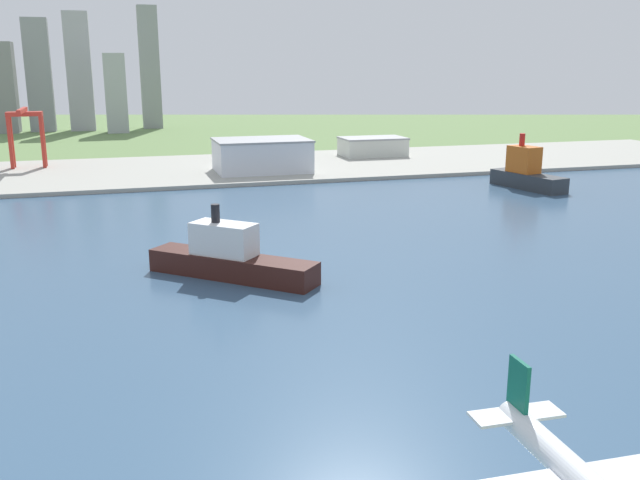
# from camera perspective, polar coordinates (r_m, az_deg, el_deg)

# --- Properties ---
(ground_plane) EXTENTS (2400.00, 2400.00, 0.00)m
(ground_plane) POSITION_cam_1_polar(r_m,az_deg,el_deg) (286.23, -8.27, 0.09)
(ground_plane) COLOR #607F48
(water_bay) EXTENTS (840.00, 360.00, 0.15)m
(water_bay) POSITION_cam_1_polar(r_m,az_deg,el_deg) (229.14, -6.05, -3.39)
(water_bay) COLOR #385675
(water_bay) RESTS_ON ground
(industrial_pier) EXTENTS (840.00, 140.00, 2.50)m
(industrial_pier) POSITION_cam_1_polar(r_m,az_deg,el_deg) (471.59, -11.72, 5.62)
(industrial_pier) COLOR #9F9F95
(industrial_pier) RESTS_ON ground
(cargo_ship) EXTENTS (52.29, 49.02, 24.43)m
(cargo_ship) POSITION_cam_1_polar(r_m,az_deg,el_deg) (231.96, -7.43, -1.48)
(cargo_ship) COLOR #381914
(cargo_ship) RESTS_ON water_bay
(container_barge) EXTENTS (23.14, 50.31, 30.93)m
(container_barge) POSITION_cam_1_polar(r_m,az_deg,el_deg) (416.54, 16.62, 5.28)
(container_barge) COLOR #2D3338
(container_barge) RESTS_ON water_bay
(port_crane_red) EXTENTS (22.25, 40.45, 39.56)m
(port_crane_red) POSITION_cam_1_polar(r_m,az_deg,el_deg) (500.78, -23.09, 8.67)
(port_crane_red) COLOR #B72D23
(port_crane_red) RESTS_ON industrial_pier
(warehouse_main) EXTENTS (59.84, 42.22, 20.69)m
(warehouse_main) POSITION_cam_1_polar(r_m,az_deg,el_deg) (450.51, -4.80, 6.97)
(warehouse_main) COLOR silver
(warehouse_main) RESTS_ON industrial_pier
(warehouse_annex) EXTENTS (48.11, 29.66, 13.82)m
(warehouse_annex) POSITION_cam_1_polar(r_m,az_deg,el_deg) (529.97, 4.36, 7.68)
(warehouse_annex) COLOR silver
(warehouse_annex) RESTS_ON industrial_pier
(distant_skyline) EXTENTS (200.49, 66.68, 141.72)m
(distant_skyline) POSITION_cam_1_polar(r_m,az_deg,el_deg) (803.14, -20.27, 12.50)
(distant_skyline) COLOR gray
(distant_skyline) RESTS_ON ground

